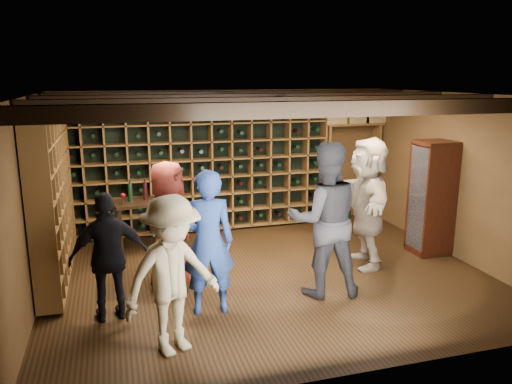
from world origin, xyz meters
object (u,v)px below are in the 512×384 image
object	(u,v)px
man_grey_suit	(325,220)
guest_beige	(367,202)
guest_khaki	(172,276)
tasting_table	(149,206)
guest_woman_black	(109,257)
man_blue_shirt	(208,242)
display_cabinet	(431,200)
guest_red_floral	(169,225)

from	to	relation	value
man_grey_suit	guest_beige	size ratio (longest dim) A/B	1.04
guest_khaki	tasting_table	size ratio (longest dim) A/B	1.38
man_grey_suit	guest_beige	world-z (taller)	man_grey_suit
guest_woman_black	tasting_table	bearing A→B (deg)	-112.19
guest_woman_black	man_blue_shirt	bearing A→B (deg)	166.07
display_cabinet	man_blue_shirt	size ratio (longest dim) A/B	1.01
display_cabinet	man_grey_suit	size ratio (longest dim) A/B	0.89
man_blue_shirt	tasting_table	size ratio (longest dim) A/B	1.46
man_blue_shirt	guest_beige	world-z (taller)	guest_beige
man_blue_shirt	guest_khaki	world-z (taller)	man_blue_shirt
man_blue_shirt	guest_woman_black	world-z (taller)	man_blue_shirt
guest_red_floral	tasting_table	size ratio (longest dim) A/B	1.42
display_cabinet	guest_khaki	size ratio (longest dim) A/B	1.07
display_cabinet	guest_woman_black	size ratio (longest dim) A/B	1.17
guest_woman_black	tasting_table	distance (m)	2.27
guest_woman_black	guest_khaki	distance (m)	1.09
guest_woman_black	guest_red_floral	bearing A→B (deg)	-141.83
tasting_table	man_blue_shirt	bearing A→B (deg)	-86.67
man_blue_shirt	guest_red_floral	xyz separation A→B (m)	(-0.35, 0.89, -0.02)
guest_beige	tasting_table	world-z (taller)	guest_beige
man_grey_suit	guest_khaki	size ratio (longest dim) A/B	1.20
man_blue_shirt	guest_woman_black	distance (m)	1.12
display_cabinet	man_blue_shirt	bearing A→B (deg)	-164.38
man_grey_suit	tasting_table	xyz separation A→B (m)	(-2.00, 2.23, -0.24)
guest_khaki	guest_beige	bearing A→B (deg)	4.08
guest_red_floral	man_grey_suit	bearing A→B (deg)	-86.16
display_cabinet	tasting_table	size ratio (longest dim) A/B	1.48
guest_red_floral	guest_woman_black	xyz separation A→B (m)	(-0.75, -0.75, -0.09)
guest_red_floral	guest_beige	world-z (taller)	guest_beige
man_grey_suit	guest_khaki	distance (m)	2.20
guest_khaki	display_cabinet	bearing A→B (deg)	-1.25
man_grey_suit	guest_red_floral	bearing A→B (deg)	-13.20
tasting_table	guest_woman_black	bearing A→B (deg)	-114.26
man_blue_shirt	guest_red_floral	world-z (taller)	man_blue_shirt
guest_beige	display_cabinet	bearing A→B (deg)	107.73
guest_red_floral	guest_woman_black	size ratio (longest dim) A/B	1.13
guest_woman_black	guest_khaki	xyz separation A→B (m)	(0.60, -0.91, 0.07)
guest_woman_black	guest_beige	bearing A→B (deg)	-175.11
man_blue_shirt	man_grey_suit	size ratio (longest dim) A/B	0.88
guest_beige	tasting_table	xyz separation A→B (m)	(-3.01, 1.45, -0.20)
tasting_table	guest_beige	bearing A→B (deg)	-34.31
man_blue_shirt	guest_khaki	xyz separation A→B (m)	(-0.50, -0.76, -0.05)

